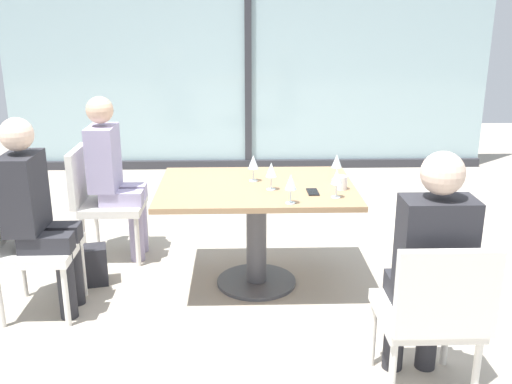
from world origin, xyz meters
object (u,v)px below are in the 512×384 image
(wine_glass_4, at_px, (271,170))
(cell_phone_on_table, at_px, (313,192))
(wine_glass_2, at_px, (337,161))
(handbag_0, at_px, (85,266))
(person_far_left, at_px, (113,170))
(dining_table_main, at_px, (256,209))
(chair_far_left, at_px, (100,196))
(chair_front_right, at_px, (433,311))
(chair_side_end, at_px, (22,239))
(coffee_cup, at_px, (341,183))
(person_front_right, at_px, (429,262))
(wine_glass_3, at_px, (291,183))
(person_side_end, at_px, (36,208))
(wine_glass_1, at_px, (337,177))
(wine_glass_0, at_px, (253,163))

(wine_glass_4, xyz_separation_m, cell_phone_on_table, (0.27, -0.07, -0.13))
(wine_glass_2, bearing_deg, handbag_0, -177.05)
(person_far_left, height_order, cell_phone_on_table, person_far_left)
(wine_glass_4, bearing_deg, dining_table_main, 131.47)
(chair_far_left, bearing_deg, chair_front_right, -42.78)
(chair_far_left, height_order, chair_side_end, same)
(chair_front_right, xyz_separation_m, coffee_cup, (-0.24, 1.20, 0.28))
(wine_glass_2, height_order, coffee_cup, wine_glass_2)
(chair_far_left, xyz_separation_m, person_front_right, (1.98, -1.72, 0.20))
(wine_glass_3, bearing_deg, chair_far_left, 146.58)
(chair_far_left, distance_m, wine_glass_3, 1.69)
(chair_far_left, distance_m, person_side_end, 0.91)
(person_side_end, height_order, wine_glass_2, person_side_end)
(person_front_right, bearing_deg, wine_glass_2, 100.22)
(chair_far_left, distance_m, chair_front_right, 2.70)
(person_far_left, bearing_deg, wine_glass_1, -27.16)
(cell_phone_on_table, bearing_deg, wine_glass_4, 164.28)
(chair_side_end, bearing_deg, person_far_left, 65.30)
(cell_phone_on_table, bearing_deg, person_front_right, -67.80)
(cell_phone_on_table, height_order, handbag_0, cell_phone_on_table)
(person_front_right, distance_m, wine_glass_0, 1.55)
(chair_front_right, relative_size, wine_glass_3, 4.70)
(chair_front_right, height_order, handbag_0, chair_front_right)
(person_front_right, distance_m, wine_glass_1, 0.98)
(person_side_end, xyz_separation_m, wine_glass_1, (1.86, 0.06, 0.16))
(wine_glass_1, bearing_deg, chair_far_left, 154.37)
(wine_glass_0, xyz_separation_m, wine_glass_3, (0.21, -0.49, 0.00))
(chair_front_right, relative_size, cell_phone_on_table, 6.04)
(chair_front_right, distance_m, handbag_0, 2.43)
(wine_glass_4, bearing_deg, person_side_end, -170.61)
(dining_table_main, height_order, wine_glass_4, wine_glass_4)
(chair_side_end, xyz_separation_m, wine_glass_2, (2.03, 0.46, 0.37))
(wine_glass_3, bearing_deg, handbag_0, 163.59)
(chair_side_end, height_order, wine_glass_2, wine_glass_2)
(dining_table_main, bearing_deg, wine_glass_2, 11.41)
(dining_table_main, distance_m, chair_front_right, 1.54)
(dining_table_main, relative_size, cell_phone_on_table, 9.15)
(chair_front_right, xyz_separation_m, person_side_end, (-2.16, 0.97, 0.20))
(dining_table_main, xyz_separation_m, cell_phone_on_table, (0.36, -0.18, 0.18))
(wine_glass_3, relative_size, wine_glass_4, 1.00)
(coffee_cup, bearing_deg, wine_glass_3, -142.14)
(chair_side_end, height_order, wine_glass_3, wine_glass_3)
(chair_far_left, distance_m, wine_glass_4, 1.47)
(person_far_left, xyz_separation_m, handbag_0, (-0.13, -0.50, -0.56))
(dining_table_main, bearing_deg, person_front_right, -56.52)
(wine_glass_1, bearing_deg, person_front_right, -71.74)
(chair_side_end, relative_size, person_far_left, 0.69)
(person_front_right, height_order, wine_glass_0, person_front_right)
(chair_front_right, relative_size, coffee_cup, 9.67)
(chair_front_right, distance_m, person_side_end, 2.38)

